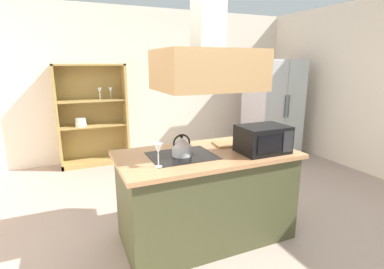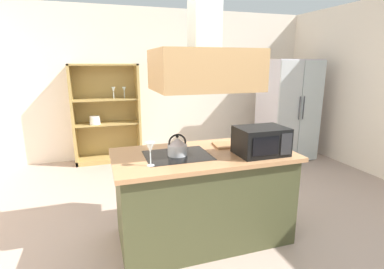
{
  "view_description": "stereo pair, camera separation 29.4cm",
  "coord_description": "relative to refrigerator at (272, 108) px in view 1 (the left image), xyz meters",
  "views": [
    {
      "loc": [
        -1.44,
        -2.47,
        1.75
      ],
      "look_at": [
        -0.22,
        0.3,
        1.0
      ],
      "focal_mm": 27.5,
      "sensor_mm": 36.0,
      "label": 1
    },
    {
      "loc": [
        -1.16,
        -2.58,
        1.75
      ],
      "look_at": [
        -0.22,
        0.3,
        1.0
      ],
      "focal_mm": 27.5,
      "sensor_mm": 36.0,
      "label": 2
    }
  ],
  "objects": [
    {
      "name": "microwave",
      "position": [
        -1.88,
        -2.21,
        0.13
      ],
      "size": [
        0.46,
        0.35,
        0.26
      ],
      "color": "black",
      "rests_on": "kitchen_island"
    },
    {
      "name": "dish_cabinet",
      "position": [
        -3.17,
        0.83,
        -0.14
      ],
      "size": [
        1.14,
        0.4,
        1.72
      ],
      "color": "#A98A4A",
      "rests_on": "ground"
    },
    {
      "name": "range_hood",
      "position": [
        -2.38,
        -2.0,
        0.88
      ],
      "size": [
        0.9,
        0.7,
        1.2
      ],
      "color": "tan"
    },
    {
      "name": "cutting_board",
      "position": [
        -2.03,
        -1.85,
        0.01
      ],
      "size": [
        0.37,
        0.28,
        0.02
      ],
      "primitive_type": "cube",
      "rotation": [
        0.0,
        0.0,
        -0.12
      ],
      "color": "#B17B4C",
      "rests_on": "kitchen_island"
    },
    {
      "name": "kitchen_island",
      "position": [
        -2.38,
        -2.0,
        -0.45
      ],
      "size": [
        1.72,
        0.89,
        0.9
      ],
      "color": "#434529",
      "rests_on": "ground"
    },
    {
      "name": "refrigerator",
      "position": [
        0.0,
        0.0,
        0.0
      ],
      "size": [
        0.9,
        0.78,
        1.8
      ],
      "color": "#BFB8C3",
      "rests_on": "ground"
    },
    {
      "name": "wine_glass_on_counter",
      "position": [
        -2.93,
        -2.21,
        0.15
      ],
      "size": [
        0.08,
        0.08,
        0.21
      ],
      "color": "silver",
      "rests_on": "kitchen_island"
    },
    {
      "name": "wall_back",
      "position": [
        -2.16,
        1.04,
        0.45
      ],
      "size": [
        6.0,
        0.12,
        2.7
      ],
      "primitive_type": "cube",
      "color": "silver",
      "rests_on": "ground"
    },
    {
      "name": "ground_plane",
      "position": [
        -2.16,
        -1.96,
        -0.9
      ],
      "size": [
        7.8,
        7.8,
        0.0
      ],
      "primitive_type": "plane",
      "color": "tan"
    },
    {
      "name": "kettle",
      "position": [
        -2.64,
        -2.0,
        0.09
      ],
      "size": [
        0.18,
        0.18,
        0.2
      ],
      "color": "silver",
      "rests_on": "kitchen_island"
    }
  ]
}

